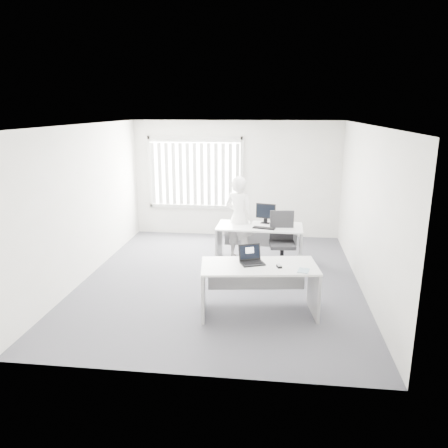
# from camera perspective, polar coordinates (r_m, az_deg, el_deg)

# --- Properties ---
(ground) EXTENTS (6.00, 6.00, 0.00)m
(ground) POSITION_cam_1_polar(r_m,az_deg,el_deg) (8.13, -0.43, -7.31)
(ground) COLOR #595961
(ground) RESTS_ON ground
(wall_back) EXTENTS (5.00, 0.02, 2.80)m
(wall_back) POSITION_cam_1_polar(r_m,az_deg,el_deg) (10.64, 1.60, 5.85)
(wall_back) COLOR silver
(wall_back) RESTS_ON ground
(wall_front) EXTENTS (5.00, 0.02, 2.80)m
(wall_front) POSITION_cam_1_polar(r_m,az_deg,el_deg) (4.86, -4.95, -5.27)
(wall_front) COLOR silver
(wall_front) RESTS_ON ground
(wall_left) EXTENTS (0.02, 6.00, 2.80)m
(wall_left) POSITION_cam_1_polar(r_m,az_deg,el_deg) (8.39, -17.65, 2.70)
(wall_left) COLOR silver
(wall_left) RESTS_ON ground
(wall_right) EXTENTS (0.02, 6.00, 2.80)m
(wall_right) POSITION_cam_1_polar(r_m,az_deg,el_deg) (7.80, 18.08, 1.78)
(wall_right) COLOR silver
(wall_right) RESTS_ON ground
(ceiling) EXTENTS (5.00, 6.00, 0.02)m
(ceiling) POSITION_cam_1_polar(r_m,az_deg,el_deg) (7.53, -0.48, 12.83)
(ceiling) COLOR white
(ceiling) RESTS_ON wall_back
(window) EXTENTS (2.32, 0.06, 1.76)m
(window) POSITION_cam_1_polar(r_m,az_deg,el_deg) (10.72, -3.78, 6.70)
(window) COLOR #BCBCB7
(window) RESTS_ON wall_back
(blinds) EXTENTS (2.20, 0.10, 1.50)m
(blinds) POSITION_cam_1_polar(r_m,az_deg,el_deg) (10.66, -3.84, 6.49)
(blinds) COLOR silver
(blinds) RESTS_ON wall_back
(desk_near) EXTENTS (1.83, 1.04, 0.79)m
(desk_near) POSITION_cam_1_polar(r_m,az_deg,el_deg) (6.68, 4.58, -7.14)
(desk_near) COLOR silver
(desk_near) RESTS_ON ground
(desk_far) EXTENTS (1.72, 0.84, 0.78)m
(desk_far) POSITION_cam_1_polar(r_m,az_deg,el_deg) (8.87, 4.65, -1.59)
(desk_far) COLOR silver
(desk_far) RESTS_ON ground
(office_chair) EXTENTS (0.69, 0.69, 1.12)m
(office_chair) POSITION_cam_1_polar(r_m,az_deg,el_deg) (8.71, 7.55, -3.47)
(office_chair) COLOR black
(office_chair) RESTS_ON ground
(person) EXTENTS (0.76, 0.65, 1.76)m
(person) POSITION_cam_1_polar(r_m,az_deg,el_deg) (9.00, 1.99, 0.78)
(person) COLOR white
(person) RESTS_ON ground
(laptop) EXTENTS (0.43, 0.41, 0.27)m
(laptop) POSITION_cam_1_polar(r_m,az_deg,el_deg) (6.59, 3.76, -4.14)
(laptop) COLOR black
(laptop) RESTS_ON desk_near
(paper_sheet) EXTENTS (0.32, 0.29, 0.00)m
(paper_sheet) POSITION_cam_1_polar(r_m,az_deg,el_deg) (6.55, 7.63, -5.61)
(paper_sheet) COLOR white
(paper_sheet) RESTS_ON desk_near
(mouse) EXTENTS (0.09, 0.12, 0.05)m
(mouse) POSITION_cam_1_polar(r_m,az_deg,el_deg) (6.52, 7.22, -5.46)
(mouse) COLOR #A9A9AB
(mouse) RESTS_ON paper_sheet
(booklet) EXTENTS (0.19, 0.23, 0.01)m
(booklet) POSITION_cam_1_polar(r_m,az_deg,el_deg) (6.45, 10.34, -6.00)
(booklet) COLOR white
(booklet) RESTS_ON desk_near
(keyboard) EXTENTS (0.46, 0.25, 0.02)m
(keyboard) POSITION_cam_1_polar(r_m,az_deg,el_deg) (8.62, 5.23, -0.53)
(keyboard) COLOR black
(keyboard) RESTS_ON desk_far
(monitor) EXTENTS (0.43, 0.22, 0.41)m
(monitor) POSITION_cam_1_polar(r_m,az_deg,el_deg) (8.98, 5.46, 1.38)
(monitor) COLOR black
(monitor) RESTS_ON desk_far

